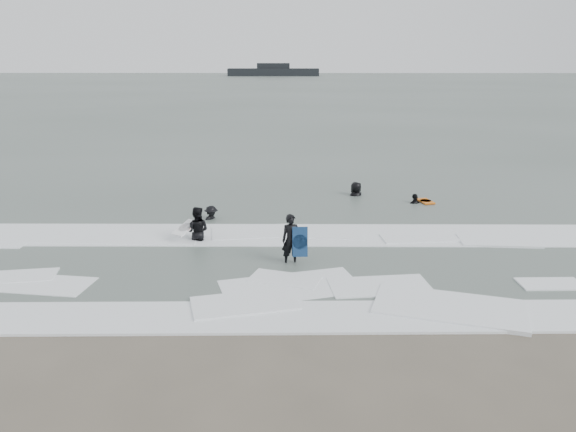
{
  "coord_description": "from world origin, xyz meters",
  "views": [
    {
      "loc": [
        0.12,
        -13.73,
        6.65
      ],
      "look_at": [
        0.0,
        5.0,
        1.1
      ],
      "focal_mm": 35.0,
      "sensor_mm": 36.0,
      "label": 1
    }
  ],
  "objects_px": {
    "surfer_wading": "(198,241)",
    "vessel_horizon": "(273,71)",
    "surfer_breaker": "(211,221)",
    "surfer_right_near": "(415,204)",
    "surfer_centre": "(291,264)",
    "surfer_right_far": "(356,196)"
  },
  "relations": [
    {
      "from": "surfer_right_far",
      "to": "surfer_right_near",
      "type": "bearing_deg",
      "value": 119.78
    },
    {
      "from": "surfer_centre",
      "to": "surfer_right_near",
      "type": "xyz_separation_m",
      "value": [
        5.57,
        7.43,
        0.0
      ]
    },
    {
      "from": "surfer_centre",
      "to": "surfer_breaker",
      "type": "xyz_separation_m",
      "value": [
        -3.24,
        4.82,
        0.0
      ]
    },
    {
      "from": "surfer_centre",
      "to": "surfer_right_far",
      "type": "height_order",
      "value": "surfer_right_far"
    },
    {
      "from": "surfer_wading",
      "to": "vessel_horizon",
      "type": "distance_m",
      "value": 135.52
    },
    {
      "from": "surfer_centre",
      "to": "surfer_wading",
      "type": "height_order",
      "value": "surfer_wading"
    },
    {
      "from": "surfer_wading",
      "to": "surfer_breaker",
      "type": "height_order",
      "value": "surfer_wading"
    },
    {
      "from": "surfer_breaker",
      "to": "surfer_right_near",
      "type": "distance_m",
      "value": 9.19
    },
    {
      "from": "surfer_breaker",
      "to": "vessel_horizon",
      "type": "relative_size",
      "value": 0.06
    },
    {
      "from": "surfer_centre",
      "to": "surfer_right_far",
      "type": "bearing_deg",
      "value": 59.34
    },
    {
      "from": "surfer_wading",
      "to": "vessel_horizon",
      "type": "xyz_separation_m",
      "value": [
        -1.45,
        135.5,
        1.23
      ]
    },
    {
      "from": "surfer_centre",
      "to": "surfer_wading",
      "type": "relative_size",
      "value": 0.92
    },
    {
      "from": "surfer_breaker",
      "to": "surfer_right_near",
      "type": "bearing_deg",
      "value": -28.97
    },
    {
      "from": "surfer_wading",
      "to": "surfer_right_far",
      "type": "distance_m",
      "value": 9.17
    },
    {
      "from": "surfer_right_near",
      "to": "vessel_horizon",
      "type": "xyz_separation_m",
      "value": [
        -10.41,
        130.35,
        1.23
      ]
    },
    {
      "from": "surfer_centre",
      "to": "surfer_breaker",
      "type": "relative_size",
      "value": 1.15
    },
    {
      "from": "surfer_breaker",
      "to": "vessel_horizon",
      "type": "bearing_deg",
      "value": 45.26
    },
    {
      "from": "surfer_centre",
      "to": "surfer_breaker",
      "type": "bearing_deg",
      "value": 112.45
    },
    {
      "from": "surfer_centre",
      "to": "surfer_right_far",
      "type": "distance_m",
      "value": 9.31
    },
    {
      "from": "surfer_breaker",
      "to": "surfer_right_far",
      "type": "relative_size",
      "value": 0.8
    },
    {
      "from": "surfer_centre",
      "to": "vessel_horizon",
      "type": "xyz_separation_m",
      "value": [
        -4.85,
        137.78,
        1.23
      ]
    },
    {
      "from": "surfer_right_near",
      "to": "surfer_right_far",
      "type": "distance_m",
      "value": 2.85
    }
  ]
}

